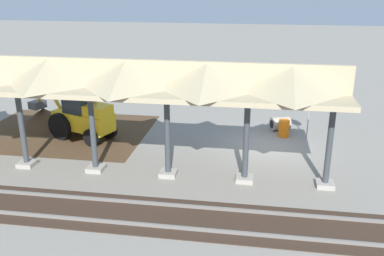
{
  "coord_description": "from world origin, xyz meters",
  "views": [
    {
      "loc": [
        0.62,
        19.96,
        7.89
      ],
      "look_at": [
        3.4,
        2.29,
        1.6
      ],
      "focal_mm": 40.0,
      "sensor_mm": 36.0,
      "label": 1
    }
  ],
  "objects_px": {
    "backhoe": "(81,115)",
    "traffic_barrel": "(284,128)",
    "stop_sign": "(309,108)",
    "concrete_pipe": "(280,123)"
  },
  "relations": [
    {
      "from": "backhoe",
      "to": "stop_sign",
      "type": "bearing_deg",
      "value": -171.71
    },
    {
      "from": "backhoe",
      "to": "traffic_barrel",
      "type": "relative_size",
      "value": 5.84
    },
    {
      "from": "concrete_pipe",
      "to": "traffic_barrel",
      "type": "height_order",
      "value": "traffic_barrel"
    },
    {
      "from": "stop_sign",
      "to": "concrete_pipe",
      "type": "height_order",
      "value": "stop_sign"
    },
    {
      "from": "traffic_barrel",
      "to": "stop_sign",
      "type": "bearing_deg",
      "value": 172.89
    },
    {
      "from": "stop_sign",
      "to": "traffic_barrel",
      "type": "bearing_deg",
      "value": -7.11
    },
    {
      "from": "stop_sign",
      "to": "concrete_pipe",
      "type": "distance_m",
      "value": 2.17
    },
    {
      "from": "backhoe",
      "to": "traffic_barrel",
      "type": "height_order",
      "value": "backhoe"
    },
    {
      "from": "backhoe",
      "to": "traffic_barrel",
      "type": "xyz_separation_m",
      "value": [
        -10.37,
        -1.83,
        -0.81
      ]
    },
    {
      "from": "backhoe",
      "to": "concrete_pipe",
      "type": "relative_size",
      "value": 4.4
    }
  ]
}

